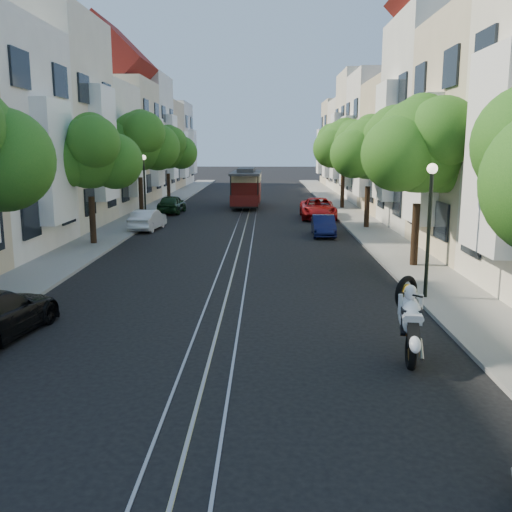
{
  "coord_description": "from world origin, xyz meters",
  "views": [
    {
      "loc": [
        1.28,
        -13.49,
        4.77
      ],
      "look_at": [
        0.94,
        5.6,
        1.11
      ],
      "focal_mm": 40.0,
      "sensor_mm": 36.0,
      "label": 1
    }
  ],
  "objects_px": {
    "tree_e_b": "(421,148)",
    "sportbike_rider": "(410,317)",
    "cable_car": "(246,186)",
    "parked_car_e_mid": "(323,226)",
    "lamp_west": "(144,178)",
    "tree_e_d": "(345,145)",
    "tree_e_c": "(370,150)",
    "tree_w_c": "(140,142)",
    "lamp_east": "(430,211)",
    "parked_car_e_far": "(318,208)",
    "parked_car_w_mid": "(148,220)",
    "parked_car_w_far": "(172,204)",
    "tree_w_b": "(90,155)",
    "tree_w_d": "(168,149)"
  },
  "relations": [
    {
      "from": "sportbike_rider",
      "to": "parked_car_e_far",
      "type": "bearing_deg",
      "value": 96.15
    },
    {
      "from": "tree_w_b",
      "to": "tree_w_d",
      "type": "distance_m",
      "value": 22.0
    },
    {
      "from": "cable_car",
      "to": "parked_car_e_far",
      "type": "xyz_separation_m",
      "value": [
        5.08,
        -7.5,
        -0.99
      ]
    },
    {
      "from": "lamp_west",
      "to": "parked_car_w_mid",
      "type": "height_order",
      "value": "lamp_west"
    },
    {
      "from": "tree_w_c",
      "to": "parked_car_e_mid",
      "type": "height_order",
      "value": "tree_w_c"
    },
    {
      "from": "tree_e_d",
      "to": "parked_car_e_far",
      "type": "distance_m",
      "value": 7.8
    },
    {
      "from": "tree_w_c",
      "to": "lamp_west",
      "type": "height_order",
      "value": "tree_w_c"
    },
    {
      "from": "tree_w_c",
      "to": "lamp_east",
      "type": "distance_m",
      "value": 25.01
    },
    {
      "from": "tree_e_b",
      "to": "sportbike_rider",
      "type": "relative_size",
      "value": 3.2
    },
    {
      "from": "tree_w_b",
      "to": "parked_car_e_far",
      "type": "xyz_separation_m",
      "value": [
        11.91,
        10.9,
        -3.71
      ]
    },
    {
      "from": "tree_e_b",
      "to": "tree_w_c",
      "type": "bearing_deg",
      "value": 131.99
    },
    {
      "from": "lamp_west",
      "to": "parked_car_w_mid",
      "type": "relative_size",
      "value": 1.14
    },
    {
      "from": "tree_w_c",
      "to": "lamp_west",
      "type": "xyz_separation_m",
      "value": [
        0.84,
        -2.98,
        -2.22
      ]
    },
    {
      "from": "lamp_west",
      "to": "parked_car_w_far",
      "type": "relative_size",
      "value": 1.06
    },
    {
      "from": "tree_e_b",
      "to": "tree_w_c",
      "type": "relative_size",
      "value": 0.94
    },
    {
      "from": "tree_e_c",
      "to": "parked_car_e_mid",
      "type": "bearing_deg",
      "value": -136.8
    },
    {
      "from": "parked_car_e_far",
      "to": "tree_w_b",
      "type": "bearing_deg",
      "value": -136.62
    },
    {
      "from": "tree_w_c",
      "to": "tree_e_d",
      "type": "bearing_deg",
      "value": 22.62
    },
    {
      "from": "cable_car",
      "to": "tree_w_c",
      "type": "bearing_deg",
      "value": -131.86
    },
    {
      "from": "tree_e_d",
      "to": "sportbike_rider",
      "type": "bearing_deg",
      "value": -94.87
    },
    {
      "from": "tree_e_d",
      "to": "lamp_east",
      "type": "relative_size",
      "value": 1.65
    },
    {
      "from": "tree_w_b",
      "to": "lamp_west",
      "type": "relative_size",
      "value": 1.51
    },
    {
      "from": "lamp_east",
      "to": "parked_car_e_far",
      "type": "xyz_separation_m",
      "value": [
        -1.53,
        20.88,
        -2.16
      ]
    },
    {
      "from": "tree_w_c",
      "to": "cable_car",
      "type": "xyz_separation_m",
      "value": [
        6.83,
        7.4,
        -3.39
      ]
    },
    {
      "from": "tree_w_d",
      "to": "cable_car",
      "type": "xyz_separation_m",
      "value": [
        6.83,
        -3.6,
        -2.92
      ]
    },
    {
      "from": "tree_w_d",
      "to": "tree_e_c",
      "type": "bearing_deg",
      "value": -48.01
    },
    {
      "from": "cable_car",
      "to": "parked_car_w_far",
      "type": "height_order",
      "value": "cable_car"
    },
    {
      "from": "sportbike_rider",
      "to": "parked_car_w_far",
      "type": "bearing_deg",
      "value": 116.02
    },
    {
      "from": "tree_e_d",
      "to": "sportbike_rider",
      "type": "height_order",
      "value": "tree_e_d"
    },
    {
      "from": "cable_car",
      "to": "parked_car_e_mid",
      "type": "height_order",
      "value": "cable_car"
    },
    {
      "from": "tree_w_b",
      "to": "lamp_east",
      "type": "height_order",
      "value": "tree_w_b"
    },
    {
      "from": "parked_car_e_far",
      "to": "cable_car",
      "type": "bearing_deg",
      "value": 125.03
    },
    {
      "from": "tree_w_d",
      "to": "parked_car_w_far",
      "type": "height_order",
      "value": "tree_w_d"
    },
    {
      "from": "tree_e_d",
      "to": "lamp_east",
      "type": "distance_m",
      "value": 27.07
    },
    {
      "from": "lamp_west",
      "to": "tree_e_d",
      "type": "bearing_deg",
      "value": 33.5
    },
    {
      "from": "cable_car",
      "to": "parked_car_e_far",
      "type": "bearing_deg",
      "value": -55.01
    },
    {
      "from": "tree_w_c",
      "to": "tree_w_d",
      "type": "xyz_separation_m",
      "value": [
        -0.0,
        11.0,
        -0.47
      ]
    },
    {
      "from": "lamp_west",
      "to": "sportbike_rider",
      "type": "distance_m",
      "value": 25.56
    },
    {
      "from": "tree_e_b",
      "to": "cable_car",
      "type": "height_order",
      "value": "tree_e_b"
    },
    {
      "from": "lamp_east",
      "to": "parked_car_e_mid",
      "type": "bearing_deg",
      "value": 98.14
    },
    {
      "from": "tree_e_c",
      "to": "tree_w_b",
      "type": "height_order",
      "value": "tree_e_c"
    },
    {
      "from": "tree_e_c",
      "to": "tree_w_c",
      "type": "distance_m",
      "value": 15.25
    },
    {
      "from": "sportbike_rider",
      "to": "parked_car_e_far",
      "type": "relative_size",
      "value": 0.42
    },
    {
      "from": "tree_e_b",
      "to": "parked_car_w_mid",
      "type": "xyz_separation_m",
      "value": [
        -12.86,
        10.27,
        -4.13
      ]
    },
    {
      "from": "tree_e_c",
      "to": "cable_car",
      "type": "relative_size",
      "value": 0.88
    },
    {
      "from": "tree_e_b",
      "to": "lamp_west",
      "type": "bearing_deg",
      "value": 136.15
    },
    {
      "from": "parked_car_e_far",
      "to": "parked_car_w_mid",
      "type": "distance_m",
      "value": 11.8
    },
    {
      "from": "tree_e_d",
      "to": "tree_w_b",
      "type": "xyz_separation_m",
      "value": [
        -14.4,
        -17.0,
        -0.47
      ]
    },
    {
      "from": "tree_e_b",
      "to": "parked_car_w_far",
      "type": "distance_m",
      "value": 23.15
    },
    {
      "from": "parked_car_w_far",
      "to": "tree_w_b",
      "type": "bearing_deg",
      "value": 86.11
    }
  ]
}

